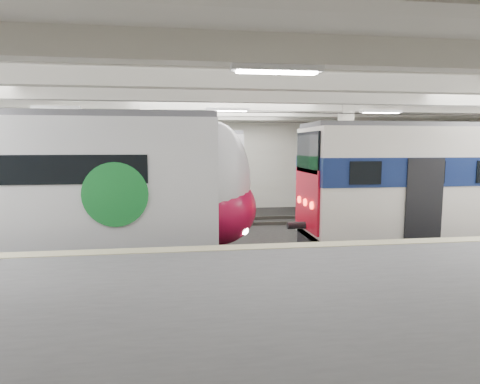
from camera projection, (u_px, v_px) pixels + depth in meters
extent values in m
cube|color=black|center=(234.00, 257.00, 13.36)|extent=(36.00, 24.00, 0.10)
cube|color=silver|center=(234.00, 85.00, 12.72)|extent=(36.00, 24.00, 0.20)
cube|color=beige|center=(213.00, 161.00, 22.88)|extent=(30.00, 0.10, 5.50)
cube|color=beige|center=(388.00, 257.00, 3.20)|extent=(30.00, 0.10, 5.50)
cube|color=#555558|center=(281.00, 326.00, 6.90)|extent=(30.00, 7.00, 1.10)
cube|color=#BCB285|center=(250.00, 247.00, 10.03)|extent=(30.00, 0.50, 0.02)
cube|color=beige|center=(148.00, 168.00, 15.59)|extent=(0.50, 0.50, 5.50)
cube|color=beige|center=(345.00, 167.00, 16.67)|extent=(0.50, 0.50, 5.50)
cube|color=beige|center=(234.00, 94.00, 12.75)|extent=(30.00, 18.00, 0.50)
cube|color=#59544C|center=(234.00, 253.00, 13.35)|extent=(30.00, 1.52, 0.16)
cube|color=#59544C|center=(220.00, 222.00, 18.76)|extent=(30.00, 1.52, 0.16)
cylinder|color=black|center=(234.00, 112.00, 12.82)|extent=(30.00, 0.03, 0.03)
cylinder|color=black|center=(219.00, 122.00, 18.23)|extent=(30.00, 0.03, 0.03)
cube|color=white|center=(243.00, 98.00, 10.82)|extent=(26.00, 8.40, 0.12)
ellipsoid|color=silver|center=(215.00, 182.00, 12.99)|extent=(2.32, 2.87, 3.86)
ellipsoid|color=#AE0E35|center=(219.00, 208.00, 13.10)|extent=(2.46, 2.93, 2.36)
cylinder|color=#167E2E|center=(115.00, 195.00, 11.15)|extent=(1.82, 0.06, 1.82)
cube|color=black|center=(3.00, 253.00, 12.34)|extent=(13.13, 2.05, 0.70)
cube|color=#B70C21|center=(307.00, 199.00, 13.48)|extent=(0.08, 2.44, 2.05)
cube|color=black|center=(308.00, 152.00, 13.30)|extent=(0.08, 2.30, 1.34)
cube|color=silver|center=(91.00, 176.00, 17.73)|extent=(13.35, 2.82, 3.62)
cube|color=#167E2E|center=(90.00, 165.00, 17.67)|extent=(13.40, 2.88, 0.76)
cube|color=#4C4C51|center=(89.00, 132.00, 17.51)|extent=(13.35, 2.34, 0.16)
cube|color=black|center=(93.00, 220.00, 17.96)|extent=(13.35, 2.53, 0.60)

